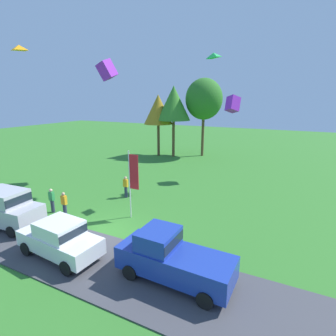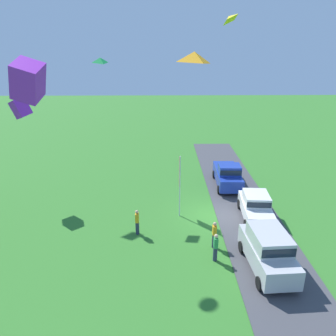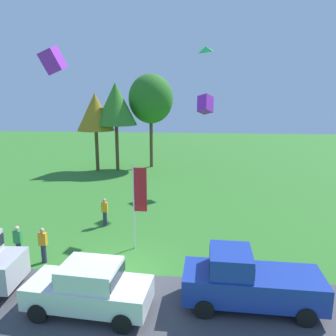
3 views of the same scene
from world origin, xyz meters
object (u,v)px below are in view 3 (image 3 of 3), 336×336
Objects in this scene: car_pickup_mid_row at (246,279)px; tree_center_back at (151,99)px; kite_box_topmost at (53,60)px; person_beside_suv at (43,245)px; flag_banner at (138,195)px; kite_diamond_high_right at (206,49)px; car_sedan_far_end at (89,286)px; tree_left_of_center at (95,112)px; kite_box_low_drifter at (205,104)px; person_watching_sky at (105,212)px; tree_far_left at (116,104)px; person_on_lawn at (18,243)px.

car_pickup_mid_row is 26.56m from tree_center_back.
kite_box_topmost is at bearing 136.64° from car_pickup_mid_row.
flag_banner reaches higher than person_beside_suv.
kite_diamond_high_right reaches higher than tree_center_back.
tree_center_back reaches higher than car_sedan_far_end.
kite_diamond_high_right reaches higher than flag_banner.
person_beside_suv is at bearing -155.82° from flag_banner.
kite_diamond_high_right is (11.07, -12.45, 4.32)m from tree_left_of_center.
car_sedan_far_end is 18.47m from kite_box_low_drifter.
kite_diamond_high_right reaches higher than person_watching_sky.
kite_diamond_high_right is (-1.56, 9.89, 9.37)m from car_pickup_mid_row.
tree_far_left is at bearing 144.16° from kite_box_low_drifter.
kite_box_low_drifter is (0.15, 6.16, -3.37)m from kite_diamond_high_right.
person_beside_suv is at bearing 164.50° from car_pickup_mid_row.
car_sedan_far_end is 2.65× the size of person_watching_sky.
tree_center_back is at bearing 93.50° from car_sedan_far_end.
kite_box_low_drifter is (11.21, -6.29, 0.95)m from tree_left_of_center.
kite_diamond_high_right is (5.86, 2.69, 9.59)m from person_watching_sky.
person_beside_suv is (-1.57, -4.71, 0.00)m from person_watching_sky.
tree_left_of_center reaches higher than car_pickup_mid_row.
car_pickup_mid_row is 18.49m from kite_box_topmost.
tree_center_back is at bearing 106.14° from car_pickup_mid_row.
car_sedan_far_end is 0.45× the size of tree_center_back.
tree_left_of_center is (-3.64, 19.84, 5.28)m from person_beside_suv.
kite_box_topmost is at bearing 117.16° from car_sedan_far_end.
tree_left_of_center is at bearing 96.77° from person_on_lawn.
person_beside_suv is 0.21× the size of tree_left_of_center.
kite_box_low_drifter is at bearing 25.54° from kite_box_topmost.
person_watching_sky is 0.17× the size of tree_center_back.
kite_box_topmost is at bearing -154.46° from kite_box_low_drifter.
kite_box_topmost is (0.87, -11.23, 3.92)m from tree_left_of_center.
car_sedan_far_end is 24.80m from tree_left_of_center.
kite_box_topmost is at bearing 135.93° from flag_banner.
tree_left_of_center is 12.89m from kite_box_low_drifter.
car_pickup_mid_row is at bearing -81.05° from kite_diamond_high_right.
person_watching_sky is at bearing -90.81° from tree_center_back.
kite_diamond_high_right reaches higher than car_sedan_far_end.
flag_banner reaches higher than person_watching_sky.
flag_banner is (2.61, -2.83, 1.96)m from person_watching_sky.
tree_far_left is (-10.51, 22.62, 5.87)m from car_pickup_mid_row.
kite_box_low_drifter reaches higher than person_beside_suv.
flag_banner is at bearing -106.20° from kite_box_low_drifter.
kite_box_low_drifter reaches higher than person_on_lawn.
car_pickup_mid_row is 9.32m from person_beside_suv.
car_pickup_mid_row is 2.96× the size of person_on_lawn.
kite_box_topmost reaches higher than car_pickup_mid_row.
flag_banner is at bearing 24.18° from person_beside_suv.
kite_box_low_drifter is (10.34, 4.94, -2.97)m from kite_box_topmost.
tree_left_of_center reaches higher than flag_banner.
tree_far_left is at bearing 94.34° from person_beside_suv.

